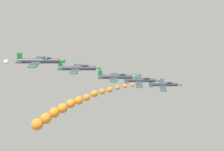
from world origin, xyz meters
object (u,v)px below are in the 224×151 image
Objects in this scene: airplane_right_inner at (116,77)px; airplane_right_outer at (40,61)px; airplane_lead at (164,84)px; airplane_left_outer at (78,68)px; airplane_left_inner at (141,80)px.

airplane_right_outer is at bearing -39.48° from airplane_right_inner.
airplane_left_outer reaches higher than airplane_lead.
airplane_lead is at bearing 140.95° from airplane_left_inner.
airplane_lead is 24.24m from airplane_right_inner.
airplane_right_inner is 25.92m from airplane_right_outer.
airplane_right_outer reaches higher than airplane_left_outer.
airplane_left_outer is 1.00× the size of airplane_right_outer.
airplane_lead is 1.00× the size of airplane_right_inner.
airplane_left_outer reaches higher than airplane_left_inner.
airplane_left_outer is at bearing -44.07° from airplane_right_inner.
airplane_lead is 1.00× the size of airplane_left_inner.
airplane_right_outer reaches higher than airplane_right_inner.
airplane_left_outer reaches higher than airplane_right_inner.
airplane_right_outer is at bearing -38.75° from airplane_lead.
airplane_right_outer is (19.80, -16.31, 3.76)m from airplane_right_inner.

